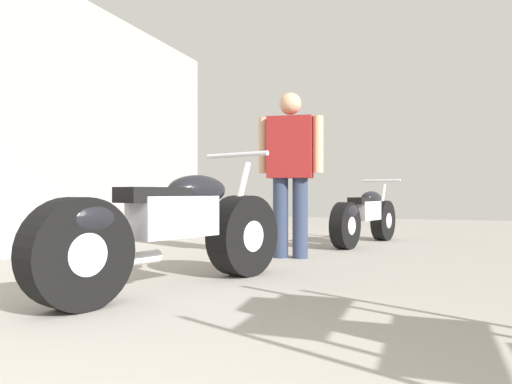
% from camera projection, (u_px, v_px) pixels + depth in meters
% --- Properties ---
extents(ground_plane, '(17.46, 17.46, 0.00)m').
position_uv_depth(ground_plane, '(316.00, 272.00, 4.17)').
color(ground_plane, gray).
extents(garage_partition_left, '(0.08, 8.00, 3.10)m').
position_uv_depth(garage_partition_left, '(27.00, 112.00, 5.25)').
color(garage_partition_left, '#A3A099').
rests_on(garage_partition_left, ground_plane).
extents(motorcycle_maroon_cruiser, '(0.98, 2.10, 1.00)m').
position_uv_depth(motorcycle_maroon_cruiser, '(169.00, 231.00, 3.37)').
color(motorcycle_maroon_cruiser, black).
rests_on(motorcycle_maroon_cruiser, ground_plane).
extents(motorcycle_black_naked, '(0.73, 1.82, 0.86)m').
position_uv_depth(motorcycle_black_naked, '(364.00, 217.00, 6.32)').
color(motorcycle_black_naked, black).
rests_on(motorcycle_black_naked, ground_plane).
extents(mechanic_in_blue, '(0.69, 0.30, 1.72)m').
position_uv_depth(mechanic_in_blue, '(290.00, 164.00, 5.05)').
color(mechanic_in_blue, '#2D3851').
rests_on(mechanic_in_blue, ground_plane).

